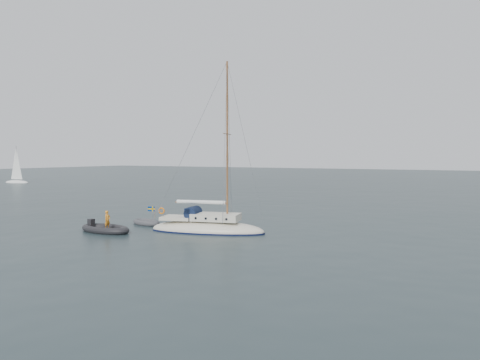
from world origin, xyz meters
The scene contains 5 objects.
ground centered at (0.00, 0.00, 0.00)m, with size 300.00×300.00×0.00m, color black.
sailboat centered at (-2.55, 1.11, 0.92)m, with size 8.55×2.56×12.17m.
dinghy centered at (-8.47, 1.69, 0.18)m, with size 2.82×1.27×0.40m.
rib centered at (-8.75, -2.33, 0.25)m, with size 4.20×1.91×1.53m.
distant_yacht_a centered at (-65.22, 31.25, 3.21)m, with size 5.67×3.02×7.51m.
Camera 1 is at (14.98, -25.92, 5.35)m, focal length 35.00 mm.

